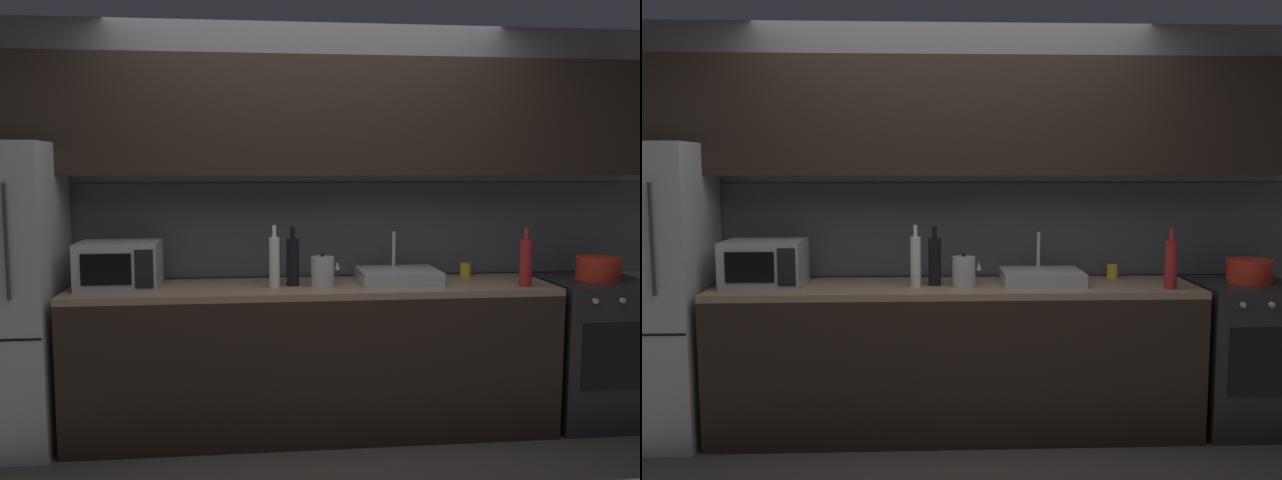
{
  "view_description": "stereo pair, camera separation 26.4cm",
  "coord_description": "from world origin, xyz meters",
  "views": [
    {
      "loc": [
        -0.39,
        -3.03,
        1.6
      ],
      "look_at": [
        0.04,
        0.9,
        1.17
      ],
      "focal_mm": 37.63,
      "sensor_mm": 36.0,
      "label": 1
    },
    {
      "loc": [
        -0.13,
        -3.05,
        1.6
      ],
      "look_at": [
        0.04,
        0.9,
        1.17
      ],
      "focal_mm": 37.63,
      "sensor_mm": 36.0,
      "label": 2
    }
  ],
  "objects": [
    {
      "name": "wine_bottle_white",
      "position": [
        -0.24,
        0.84,
        1.05
      ],
      "size": [
        0.06,
        0.06,
        0.37
      ],
      "color": "silver",
      "rests_on": "counter_run"
    },
    {
      "name": "sink_basin",
      "position": [
        0.52,
        0.93,
        0.94
      ],
      "size": [
        0.48,
        0.38,
        0.3
      ],
      "color": "#ADAFB5",
      "rests_on": "counter_run"
    },
    {
      "name": "kettle",
      "position": [
        0.05,
        0.84,
        0.99
      ],
      "size": [
        0.17,
        0.14,
        0.2
      ],
      "color": "#B7BABF",
      "rests_on": "counter_run"
    },
    {
      "name": "mug_yellow",
      "position": [
        1.0,
        1.1,
        0.94
      ],
      "size": [
        0.07,
        0.07,
        0.09
      ],
      "primitive_type": "cylinder",
      "color": "gold",
      "rests_on": "counter_run"
    },
    {
      "name": "refrigerator",
      "position": [
        -1.81,
        0.9,
        0.87
      ],
      "size": [
        0.68,
        0.69,
        1.74
      ],
      "color": "#ADAFB5",
      "rests_on": "ground"
    },
    {
      "name": "oven_range",
      "position": [
        1.77,
        0.9,
        0.45
      ],
      "size": [
        0.6,
        0.62,
        0.9
      ],
      "color": "#232326",
      "rests_on": "ground"
    },
    {
      "name": "cooking_pot",
      "position": [
        1.79,
        0.9,
        0.97
      ],
      "size": [
        0.27,
        0.27,
        0.14
      ],
      "color": "red",
      "rests_on": "oven_range"
    },
    {
      "name": "microwave",
      "position": [
        -1.13,
        0.92,
        1.04
      ],
      "size": [
        0.46,
        0.35,
        0.27
      ],
      "color": "#A8AAAF",
      "rests_on": "counter_run"
    },
    {
      "name": "wine_bottle_dark",
      "position": [
        -0.13,
        0.89,
        1.05
      ],
      "size": [
        0.08,
        0.08,
        0.35
      ],
      "color": "black",
      "rests_on": "counter_run"
    },
    {
      "name": "back_wall",
      "position": [
        0.0,
        1.2,
        1.55
      ],
      "size": [
        4.6,
        0.44,
        2.5
      ],
      "color": "slate",
      "rests_on": "ground"
    },
    {
      "name": "counter_run",
      "position": [
        0.0,
        0.9,
        0.45
      ],
      "size": [
        2.86,
        0.6,
        0.9
      ],
      "color": "black",
      "rests_on": "ground"
    },
    {
      "name": "wine_bottle_red",
      "position": [
        1.24,
        0.72,
        1.05
      ],
      "size": [
        0.07,
        0.07,
        0.35
      ],
      "color": "#A82323",
      "rests_on": "counter_run"
    }
  ]
}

